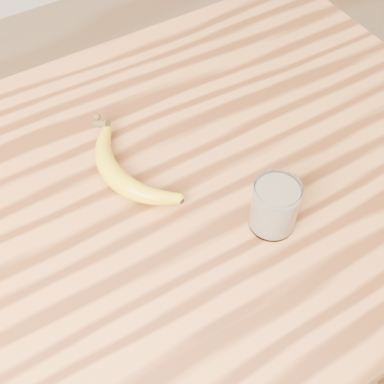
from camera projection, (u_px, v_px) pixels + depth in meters
table at (155, 241)px, 0.95m from camera, size 1.20×0.80×0.90m
smoothie_glass at (275, 206)px, 0.79m from camera, size 0.07×0.07×0.09m
banana at (116, 178)px, 0.85m from camera, size 0.15×0.30×0.04m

